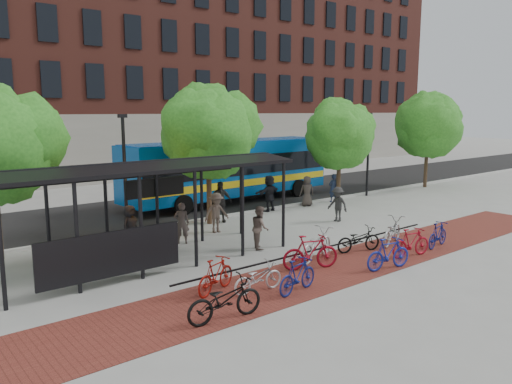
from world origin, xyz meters
TOP-DOWN VIEW (x-y plane):
  - ground at (0.00, 0.00)m, footprint 160.00×160.00m
  - asphalt_street at (0.00, 8.00)m, footprint 160.00×8.00m
  - curb at (0.00, 4.00)m, footprint 160.00×0.25m
  - brick_strip at (-2.00, -5.00)m, footprint 24.00×3.00m
  - bike_rack_rail at (-3.30, -4.10)m, footprint 12.00×0.05m
  - building_brick at (10.00, 26.00)m, footprint 55.00×14.00m
  - bus_shelter at (-8.13, -0.48)m, footprint 10.60×3.07m
  - tree_b at (-2.90, 3.35)m, footprint 5.15×4.20m
  - tree_c at (6.09, 3.35)m, footprint 4.66×3.80m
  - tree_d at (15.10, 3.35)m, footprint 5.39×4.40m
  - lamp_post_left at (-7.00, 3.60)m, footprint 0.35×0.20m
  - lamp_post_right at (9.00, 3.60)m, footprint 0.35×0.20m
  - bus at (1.18, 7.33)m, footprint 13.26×3.54m
  - bike_0 at (-8.84, -6.09)m, footprint 2.17×0.95m
  - bike_1 at (-7.89, -4.32)m, footprint 1.81×1.09m
  - bike_2 at (-6.93, -5.08)m, footprint 1.71×0.67m
  - bike_3 at (-6.05, -5.83)m, footprint 1.77×0.77m
  - bike_5 at (-4.21, -4.54)m, footprint 2.04×1.26m
  - bike_6 at (-3.27, -3.91)m, footprint 2.27×1.36m
  - bike_7 at (-2.20, -6.20)m, footprint 1.89×0.86m
  - bike_8 at (-1.31, -4.20)m, footprint 1.93×1.15m
  - bike_9 at (-0.35, -5.83)m, footprint 1.84×0.82m
  - bike_10 at (0.59, -4.33)m, footprint 2.17×1.36m
  - bike_11 at (1.59, -5.73)m, footprint 1.72×0.73m
  - pedestrian_0 at (-7.65, 1.90)m, footprint 0.96×0.84m
  - pedestrian_1 at (-5.84, 1.05)m, footprint 0.73×0.66m
  - pedestrian_3 at (-3.72, 1.68)m, footprint 1.21×0.80m
  - pedestrian_4 at (-2.43, 3.24)m, footprint 1.25×0.87m
  - pedestrian_5 at (1.13, 3.80)m, footprint 1.85×0.90m
  - pedestrian_6 at (3.69, 3.55)m, footprint 0.97×0.82m
  - pedestrian_7 at (5.79, 3.52)m, footprint 0.63×0.44m
  - pedestrian_8 at (-3.89, -1.50)m, footprint 0.95×1.02m
  - pedestrian_9 at (2.04, -0.17)m, footprint 0.72×1.13m

SIDE VIEW (x-z plane):
  - ground at x=0.00m, z-range 0.00..0.00m
  - bike_rack_rail at x=-3.30m, z-range -0.47..0.47m
  - brick_strip at x=-2.00m, z-range 0.00..0.01m
  - asphalt_street at x=0.00m, z-range 0.00..0.01m
  - curb at x=0.00m, z-range 0.00..0.12m
  - bike_2 at x=-6.93m, z-range 0.00..0.88m
  - bike_8 at x=-1.31m, z-range 0.00..0.96m
  - bike_11 at x=1.59m, z-range 0.00..1.00m
  - bike_3 at x=-6.05m, z-range 0.00..1.03m
  - bike_1 at x=-7.89m, z-range 0.00..1.05m
  - bike_9 at x=-0.35m, z-range 0.00..1.07m
  - bike_10 at x=0.59m, z-range 0.00..1.07m
  - bike_7 at x=-2.20m, z-range 0.00..1.10m
  - bike_0 at x=-8.84m, z-range 0.00..1.10m
  - bike_6 at x=-3.27m, z-range 0.00..1.13m
  - bike_5 at x=-4.21m, z-range 0.00..1.19m
  - pedestrian_7 at x=5.79m, z-range 0.00..1.63m
  - pedestrian_0 at x=-7.65m, z-range 0.00..1.65m
  - pedestrian_8 at x=-3.89m, z-range 0.00..1.67m
  - pedestrian_1 at x=-5.84m, z-range 0.00..1.67m
  - pedestrian_9 at x=2.04m, z-range 0.00..1.67m
  - pedestrian_6 at x=3.69m, z-range 0.00..1.68m
  - pedestrian_3 at x=-3.72m, z-range 0.00..1.76m
  - pedestrian_5 at x=1.13m, z-range 0.00..1.91m
  - pedestrian_4 at x=-2.43m, z-range 0.00..1.97m
  - bus at x=1.18m, z-range 0.26..3.82m
  - lamp_post_left at x=-7.00m, z-range 0.18..5.31m
  - lamp_post_right at x=9.00m, z-range 0.18..5.31m
  - bus_shelter at x=-8.13m, z-range 1.20..4.80m
  - tree_c at x=6.09m, z-range 1.09..7.02m
  - tree_b at x=-2.90m, z-range 1.22..7.69m
  - tree_d at x=15.10m, z-range 1.19..7.74m
  - building_brick at x=10.00m, z-range 0.00..20.00m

